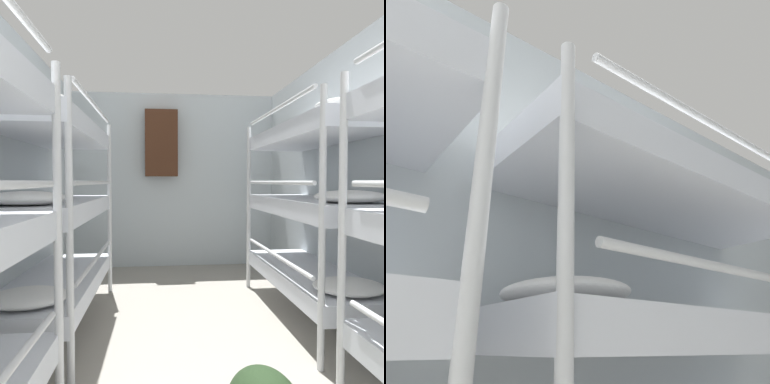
% 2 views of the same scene
% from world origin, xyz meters
% --- Properties ---
extents(wall_left, '(0.06, 5.39, 2.41)m').
position_xyz_m(wall_left, '(-1.42, 2.64, 1.20)').
color(wall_left, silver).
rests_on(wall_left, ground_plane).
extents(bunk_stack_left_far, '(0.65, 1.75, 1.83)m').
position_xyz_m(bunk_stack_left_far, '(-1.07, 3.30, 0.99)').
color(bunk_stack_left_far, silver).
rests_on(bunk_stack_left_far, ground_plane).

